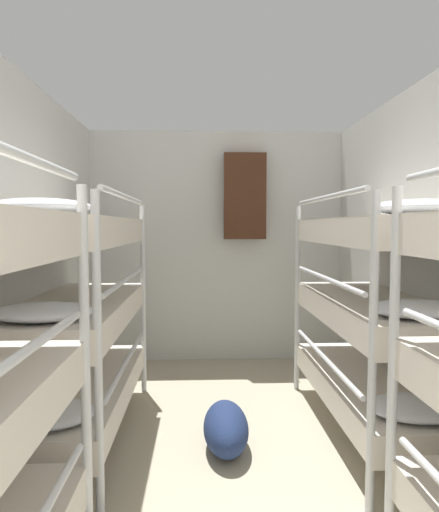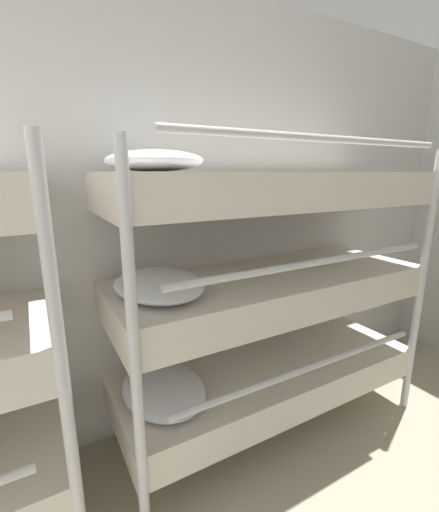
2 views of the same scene
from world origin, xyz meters
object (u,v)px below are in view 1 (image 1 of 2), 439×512
Objects in this scene: bunk_stack_right_far at (374,310)px; duffel_bag at (226,428)px; bunk_stack_left_far at (76,313)px; hanging_coat at (245,196)px.

bunk_stack_right_far reaches higher than duffel_bag.
duffel_bag is (1.00, -0.15, -0.74)m from bunk_stack_left_far.
duffel_bag is at bearing -8.62° from bunk_stack_left_far.
bunk_stack_right_far is 2.02× the size of hanging_coat.
hanging_coat is (-0.72, 1.77, 0.89)m from bunk_stack_right_far.
duffel_bag is (-1.03, -0.15, -0.74)m from bunk_stack_right_far.
bunk_stack_left_far is 1.25m from duffel_bag.
hanging_coat reaches higher than bunk_stack_right_far.
bunk_stack_right_far is (2.03, 0.00, 0.00)m from bunk_stack_left_far.
duffel_bag is at bearing -99.10° from hanging_coat.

